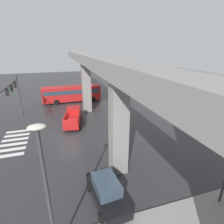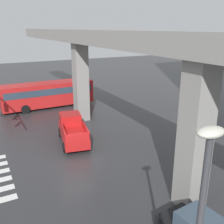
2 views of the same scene
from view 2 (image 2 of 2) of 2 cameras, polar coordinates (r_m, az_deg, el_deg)
name	(u,v)px [view 2 (image 2 of 2)]	position (r m, az deg, el deg)	size (l,w,h in m)	color
ground_plane	(75,158)	(19.84, -7.96, -9.94)	(120.00, 120.00, 0.00)	#2D2D30
elevated_overpass	(119,49)	(19.11, 1.56, 13.62)	(57.53, 2.24, 9.05)	gray
pickup_truck	(72,130)	(22.32, -8.60, -3.92)	(5.37, 2.85, 2.08)	red
city_bus	(48,93)	(32.39, -13.76, 4.01)	(2.93, 10.84, 2.99)	red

